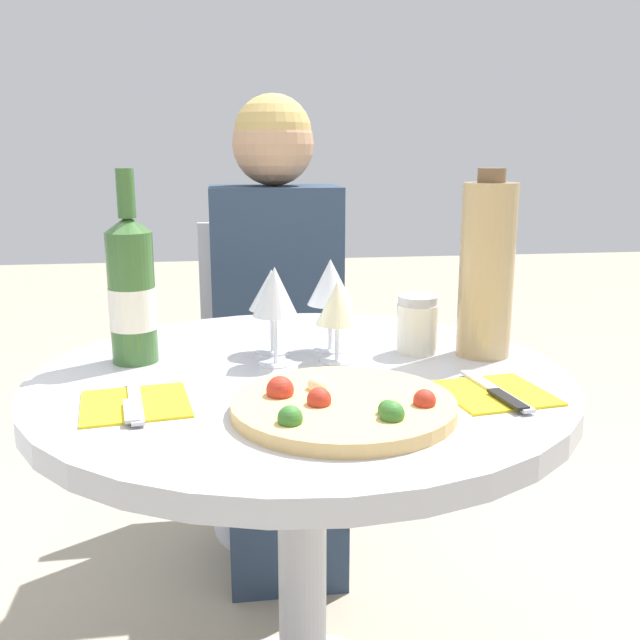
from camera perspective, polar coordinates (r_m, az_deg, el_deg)
The scene contains 13 objects.
dining_table at distance 1.23m, azimuth -1.48°, elevation -11.29°, with size 0.88×0.88×0.70m.
chair_behind_diner at distance 2.04m, azimuth -3.62°, elevation -4.80°, with size 0.41×0.41×0.86m.
seated_diner at distance 1.87m, azimuth -3.34°, elevation -2.12°, with size 0.34×0.47×1.20m.
pizza_large at distance 0.99m, azimuth 1.81°, elevation -6.86°, with size 0.31×0.31×0.05m.
wine_bottle at distance 1.25m, azimuth -14.83°, elevation 2.26°, with size 0.08×0.08×0.33m.
tall_carafe at distance 1.27m, azimuth 13.19°, elevation 3.99°, with size 0.09×0.09×0.33m.
sugar_shaker at distance 1.29m, azimuth 7.78°, elevation -0.38°, with size 0.07×0.07×0.10m.
wine_glass_front_left at distance 1.19m, azimuth -3.63°, elevation 2.15°, with size 0.08×0.08×0.17m.
wine_glass_back_left at distance 1.26m, azimuth -3.89°, elevation 2.31°, with size 0.08×0.08×0.15m.
wine_glass_back_right at distance 1.27m, azimuth 0.84°, elevation 2.95°, with size 0.08×0.08×0.17m.
wine_glass_front_right at distance 1.21m, azimuth 1.38°, elevation 1.22°, with size 0.07×0.07×0.14m.
place_setting_left at distance 1.06m, azimuth -14.58°, elevation -6.50°, with size 0.17×0.19×0.01m.
place_setting_right at distance 1.10m, azimuth 13.88°, elevation -5.68°, with size 0.17×0.19×0.01m.
Camera 1 is at (-0.13, -1.11, 1.05)m, focal length 40.00 mm.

